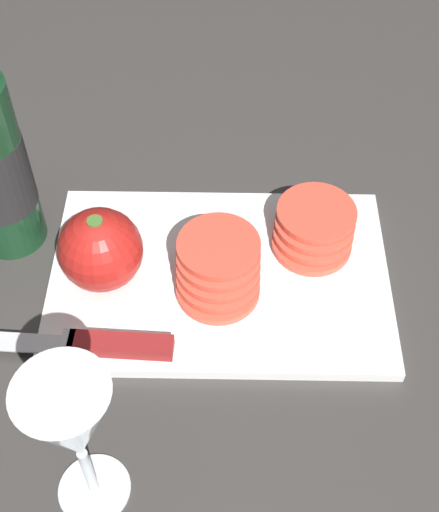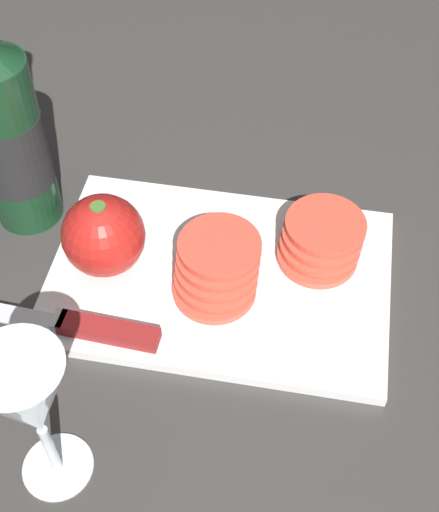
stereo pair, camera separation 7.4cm
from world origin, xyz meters
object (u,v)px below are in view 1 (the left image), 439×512
wine_glass (73,429)px  tomato_slice_stack_near (314,228)px  knife (99,344)px  tomato_slice_stack_far (218,268)px  whole_tomato (100,250)px

wine_glass → tomato_slice_stack_near: (0.21, 0.28, -0.09)m
knife → tomato_slice_stack_far: (0.12, 0.09, 0.02)m
knife → tomato_slice_stack_far: size_ratio=2.09×
wine_glass → tomato_slice_stack_near: 0.36m
tomato_slice_stack_far → tomato_slice_stack_near: bearing=30.0°
whole_tomato → tomato_slice_stack_near: size_ratio=0.81×
knife → tomato_slice_stack_far: tomato_slice_stack_far is taller
knife → wine_glass: bearing=97.5°
wine_glass → knife: 0.17m
wine_glass → tomato_slice_stack_far: wine_glass is taller
knife → tomato_slice_stack_near: (0.22, 0.15, 0.01)m
whole_tomato → tomato_slice_stack_near: 0.23m
tomato_slice_stack_near → tomato_slice_stack_far: (-0.10, -0.06, 0.00)m
wine_glass → tomato_slice_stack_near: size_ratio=1.62×
wine_glass → tomato_slice_stack_near: wine_glass is taller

